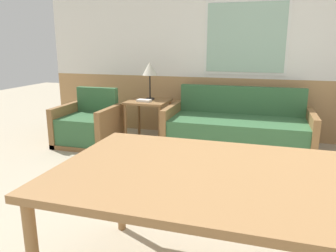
{
  "coord_description": "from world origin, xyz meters",
  "views": [
    {
      "loc": [
        -0.07,
        -2.39,
        1.4
      ],
      "look_at": [
        -1.07,
        0.89,
        0.54
      ],
      "focal_mm": 35.0,
      "sensor_mm": 36.0,
      "label": 1
    }
  ],
  "objects_px": {
    "couch": "(237,131)",
    "dining_table": "(247,186)",
    "armchair": "(88,127)",
    "side_table": "(148,107)",
    "table_lamp": "(150,70)"
  },
  "relations": [
    {
      "from": "armchair",
      "to": "table_lamp",
      "type": "relative_size",
      "value": 1.43
    },
    {
      "from": "couch",
      "to": "armchair",
      "type": "xyz_separation_m",
      "value": [
        -2.05,
        -0.41,
        0.0
      ]
    },
    {
      "from": "armchair",
      "to": "side_table",
      "type": "relative_size",
      "value": 1.32
    },
    {
      "from": "couch",
      "to": "dining_table",
      "type": "distance_m",
      "value": 2.84
    },
    {
      "from": "couch",
      "to": "dining_table",
      "type": "height_order",
      "value": "couch"
    },
    {
      "from": "table_lamp",
      "to": "dining_table",
      "type": "bearing_deg",
      "value": -61.54
    },
    {
      "from": "armchair",
      "to": "dining_table",
      "type": "bearing_deg",
      "value": -54.26
    },
    {
      "from": "couch",
      "to": "dining_table",
      "type": "relative_size",
      "value": 0.96
    },
    {
      "from": "couch",
      "to": "side_table",
      "type": "bearing_deg",
      "value": 178.07
    },
    {
      "from": "armchair",
      "to": "table_lamp",
      "type": "xyz_separation_m",
      "value": [
        0.74,
        0.55,
        0.78
      ]
    },
    {
      "from": "couch",
      "to": "armchair",
      "type": "relative_size",
      "value": 2.44
    },
    {
      "from": "armchair",
      "to": "side_table",
      "type": "distance_m",
      "value": 0.91
    },
    {
      "from": "table_lamp",
      "to": "dining_table",
      "type": "distance_m",
      "value": 3.36
    },
    {
      "from": "couch",
      "to": "dining_table",
      "type": "bearing_deg",
      "value": -84.19
    },
    {
      "from": "armchair",
      "to": "couch",
      "type": "bearing_deg",
      "value": 2.63
    }
  ]
}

